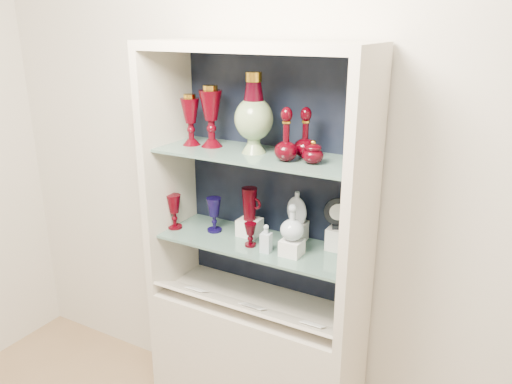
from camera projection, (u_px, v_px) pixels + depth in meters
The scene contains 31 objects.
wall_back at pixel (279, 159), 2.35m from camera, with size 3.50×0.02×2.80m, color silver.
cabinet_base at pixel (256, 367), 2.50m from camera, with size 1.00×0.40×0.75m, color beige.
cabinet_back_panel at pixel (276, 176), 2.35m from camera, with size 0.98×0.02×1.15m, color black.
cabinet_side_left at pixel (170, 172), 2.41m from camera, with size 0.04×0.40×1.15m, color beige.
cabinet_side_right at pixel (362, 205), 1.97m from camera, with size 0.04×0.40×1.15m, color beige.
cabinet_top_cap at pixel (256, 46), 2.00m from camera, with size 1.00×0.40×0.04m, color beige.
shelf_lower at pixel (258, 243), 2.30m from camera, with size 0.92×0.34×0.01m, color slate.
shelf_upper at pixel (258, 155), 2.17m from camera, with size 0.92×0.34×0.01m, color slate.
label_ledge at pixel (244, 306), 2.28m from camera, with size 0.92×0.18×0.01m, color beige.
label_card_0 at pixel (313, 324), 2.12m from camera, with size 0.10×0.07×0.00m, color white.
label_card_1 at pixel (197, 289), 2.39m from camera, with size 0.10×0.07×0.00m, color white.
label_card_2 at pixel (255, 307), 2.25m from camera, with size 0.10×0.07×0.00m, color white.
label_card_3 at pixel (251, 306), 2.25m from camera, with size 0.10×0.07×0.00m, color white.
pedestal_lamp_left at pixel (211, 116), 2.25m from camera, with size 0.11×0.11×0.28m, color #4B010A, non-canonical shape.
pedestal_lamp_right at pixel (191, 120), 2.29m from camera, with size 0.09×0.09×0.23m, color #4B010A, non-canonical shape.
enamel_urn at pixel (254, 113), 2.13m from camera, with size 0.17×0.17×0.34m, color #0E4324, non-canonical shape.
ruby_decanter_a at pixel (286, 131), 2.01m from camera, with size 0.10×0.10×0.25m, color #3F0109, non-canonical shape.
ruby_decanter_b at pixel (306, 131), 2.07m from camera, with size 0.10×0.10×0.23m, color #3F0109, non-canonical shape.
lidded_bowl at pixel (313, 151), 2.00m from camera, with size 0.09×0.09×0.10m, color #3F0109, non-canonical shape.
cobalt_goblet at pixel (214, 215), 2.39m from camera, with size 0.07×0.07×0.17m, color #0F0839, non-canonical shape.
ruby_goblet_tall at pixel (174, 212), 2.43m from camera, with size 0.07×0.07×0.17m, color #4B010A, non-canonical shape.
ruby_goblet_small at pixel (250, 235), 2.24m from camera, with size 0.06×0.06×0.11m, color #3F0109, non-canonical shape.
riser_ruby_pitcher at pixel (250, 227), 2.36m from camera, with size 0.10×0.10×0.08m, color silver.
ruby_pitcher at pixel (249, 204), 2.33m from camera, with size 0.12×0.07×0.15m, color #4B010A, non-canonical shape.
clear_square_bottle at pixel (266, 238), 2.18m from camera, with size 0.04×0.04×0.13m, color #ABBCC9, non-canonical shape.
riser_flat_flask at pixel (296, 231), 2.31m from camera, with size 0.09×0.09×0.09m, color silver.
flat_flask at pixel (297, 207), 2.27m from camera, with size 0.11×0.04×0.15m, color silver, non-canonical shape.
riser_clear_round_decanter at pixel (292, 247), 2.16m from camera, with size 0.09×0.09×0.07m, color silver.
clear_round_decanter at pixel (292, 223), 2.13m from camera, with size 0.10×0.10×0.16m, color #ABBCC9, non-canonical shape.
riser_cameo_medallion at pixel (336, 239), 2.21m from camera, with size 0.08×0.08×0.10m, color silver.
cameo_medallion at pixel (338, 213), 2.17m from camera, with size 0.12×0.04×0.15m, color black, non-canonical shape.
Camera 1 is at (1.02, -0.29, 2.00)m, focal length 35.00 mm.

